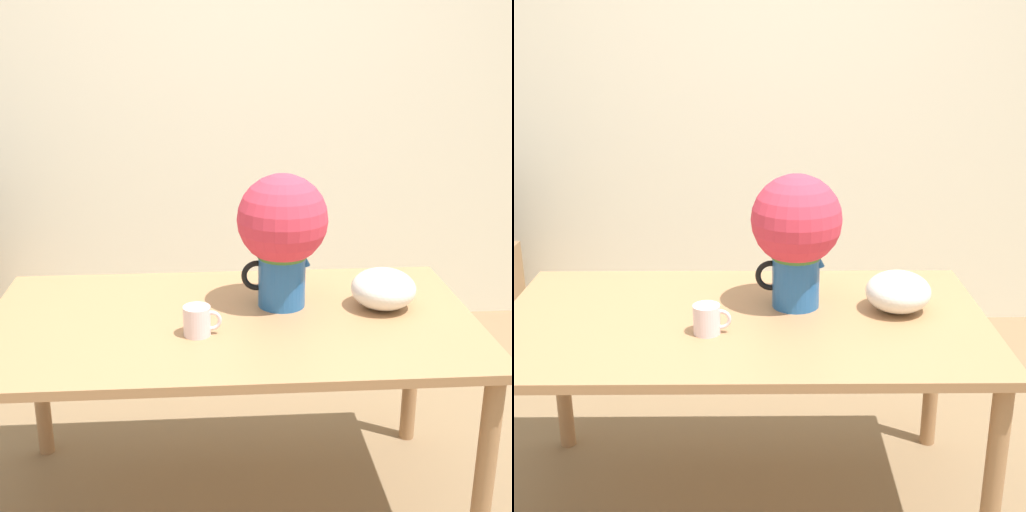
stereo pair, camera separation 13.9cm
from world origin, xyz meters
TOP-DOWN VIEW (x-y plane):
  - wall_back at (0.00, 1.88)m, footprint 8.00×0.05m
  - table at (-0.12, 0.19)m, footprint 1.60×0.90m
  - flower_vase at (0.06, 0.29)m, footprint 0.30×0.30m
  - coffee_mug at (-0.23, 0.07)m, footprint 0.12×0.08m
  - white_bowl at (0.39, 0.24)m, footprint 0.22×0.22m

SIDE VIEW (x-z plane):
  - table at x=-0.12m, z-range 0.28..1.01m
  - coffee_mug at x=-0.23m, z-range 0.73..0.83m
  - white_bowl at x=0.39m, z-range 0.73..0.87m
  - flower_vase at x=0.06m, z-range 0.77..1.23m
  - wall_back at x=0.00m, z-range 0.00..2.60m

